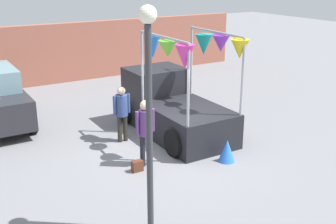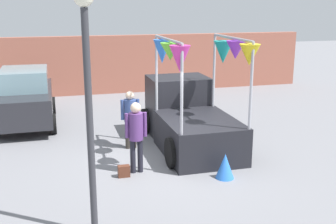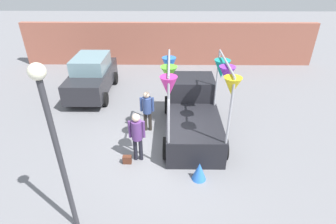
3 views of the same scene
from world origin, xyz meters
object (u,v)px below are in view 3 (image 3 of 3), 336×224
Objects in this scene: person_vendor at (147,108)px; folded_kite_bundle_azure at (199,171)px; vendor_truck at (192,110)px; handbag at (127,160)px; person_customer at (137,133)px; parked_car at (92,76)px; street_lamp at (54,135)px.

folded_kite_bundle_azure is at bearing -56.59° from person_vendor.
vendor_truck is 14.73× the size of handbag.
folded_kite_bundle_azure is at bearing -24.86° from person_customer.
parked_car is at bearing 131.87° from person_vendor.
parked_car reaches higher than handbag.
street_lamp is (-1.27, -2.56, 1.69)m from person_customer.
person_vendor is at bearing 84.25° from person_customer.
person_vendor reaches higher than handbag.
person_customer is 1.05× the size of person_vendor.
person_customer is (2.78, -5.06, 0.12)m from parked_car.
handbag is (-0.53, -1.97, -0.86)m from person_vendor.
street_lamp is at bearing -152.46° from folded_kite_bundle_azure.
handbag is at bearing -65.24° from parked_car.
person_customer is 0.41× the size of street_lamp.
street_lamp is 4.36m from folded_kite_bundle_azure.
street_lamp is at bearing -116.31° from person_customer.
vendor_truck is 2.60m from person_customer.
person_vendor is 4.89m from street_lamp.
folded_kite_bundle_azure is at bearing -88.78° from vendor_truck.
handbag is at bearing 163.05° from folded_kite_bundle_azure.
handbag is at bearing -150.26° from person_customer.
parked_car is at bearing 118.75° from person_customer.
folded_kite_bundle_azure is at bearing 27.54° from street_lamp.
vendor_truck is 1.03× the size of parked_car.
person_customer reaches higher than handbag.
handbag is 0.07× the size of street_lamp.
handbag is at bearing -105.03° from person_vendor.
vendor_truck is 3.09m from handbag.
parked_car is 6.67× the size of folded_kite_bundle_azure.
street_lamp is at bearing -78.81° from parked_car.
parked_car reaches higher than person_vendor.
person_vendor is (-1.70, -0.03, 0.10)m from vendor_truck.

